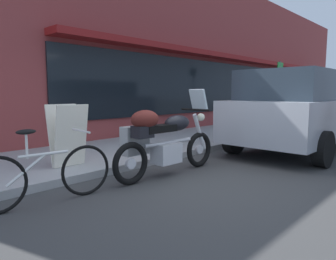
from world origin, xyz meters
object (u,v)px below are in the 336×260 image
at_px(touring_motorcycle, 161,139).
at_px(parking_sign_pole, 279,88).
at_px(parked_minivan, 304,110).
at_px(parked_bicycle, 44,175).
at_px(sandwich_board_sign, 68,135).

distance_m(touring_motorcycle, parking_sign_pole, 7.53).
bearing_deg(parking_sign_pole, parked_minivan, -148.64).
bearing_deg(parking_sign_pole, touring_motorcycle, -169.81).
xyz_separation_m(parked_bicycle, parked_minivan, (5.75, -0.92, 0.58)).
bearing_deg(touring_motorcycle, parking_sign_pole, 10.19).
relative_size(touring_motorcycle, parked_minivan, 0.47).
relative_size(parked_bicycle, parked_minivan, 0.36).
bearing_deg(sandwich_board_sign, parking_sign_pole, 0.45).
relative_size(parked_minivan, parking_sign_pole, 2.04).
xyz_separation_m(parked_minivan, parking_sign_pole, (3.48, 2.12, 0.55)).
relative_size(parked_bicycle, sandwich_board_sign, 1.67).
xyz_separation_m(touring_motorcycle, parked_bicycle, (-1.87, 0.12, -0.24)).
bearing_deg(sandwich_board_sign, parked_bicycle, -129.75).
xyz_separation_m(touring_motorcycle, sandwich_board_sign, (-0.92, 1.26, 0.03)).
relative_size(sandwich_board_sign, parking_sign_pole, 0.44).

